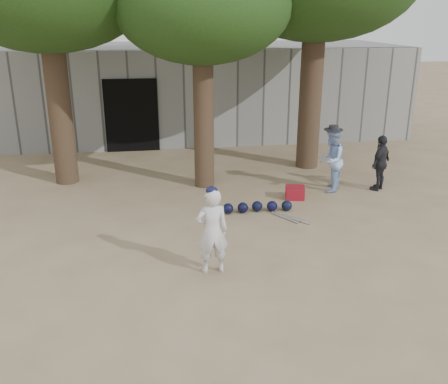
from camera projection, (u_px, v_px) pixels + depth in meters
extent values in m
plane|color=#937C5E|center=(198.00, 267.00, 8.39)|extent=(70.00, 70.00, 0.00)
imported|color=silver|center=(212.00, 231.00, 7.99)|extent=(0.55, 0.38, 1.45)
imported|color=#97B7E9|center=(331.00, 160.00, 11.74)|extent=(0.86, 0.93, 1.52)
imported|color=black|center=(381.00, 163.00, 11.84)|extent=(0.81, 0.75, 1.34)
cube|color=maroon|center=(295.00, 193.00, 11.41)|extent=(0.48, 0.40, 0.30)
cube|color=gray|center=(170.00, 100.00, 15.33)|extent=(16.00, 0.35, 3.00)
cube|color=black|center=(132.00, 116.00, 15.10)|extent=(1.60, 0.08, 2.20)
cube|color=slate|center=(167.00, 89.00, 17.65)|extent=(16.00, 5.00, 3.00)
sphere|color=black|center=(228.00, 209.00, 10.57)|extent=(0.23, 0.23, 0.23)
sphere|color=black|center=(243.00, 208.00, 10.62)|extent=(0.23, 0.23, 0.23)
sphere|color=black|center=(257.00, 206.00, 10.70)|extent=(0.23, 0.23, 0.23)
sphere|color=black|center=(272.00, 206.00, 10.71)|extent=(0.23, 0.23, 0.23)
sphere|color=black|center=(287.00, 206.00, 10.73)|extent=(0.23, 0.23, 0.23)
cylinder|color=silver|center=(285.00, 217.00, 10.35)|extent=(0.43, 0.64, 0.06)
cylinder|color=silver|center=(295.00, 219.00, 10.26)|extent=(0.50, 0.59, 0.06)
cylinder|color=brown|center=(56.00, 71.00, 11.71)|extent=(0.56, 0.56, 5.50)
cylinder|color=brown|center=(203.00, 83.00, 11.54)|extent=(0.48, 0.48, 5.00)
ellipsoid|color=#284C19|center=(202.00, 5.00, 10.96)|extent=(4.00, 4.00, 2.60)
cylinder|color=brown|center=(313.00, 59.00, 12.94)|extent=(0.60, 0.60, 5.80)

